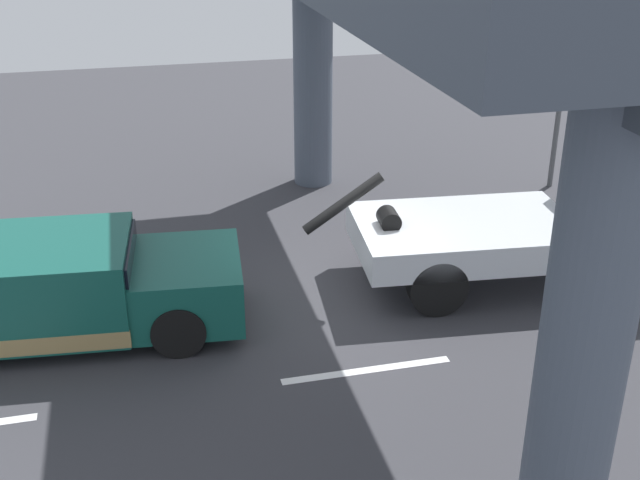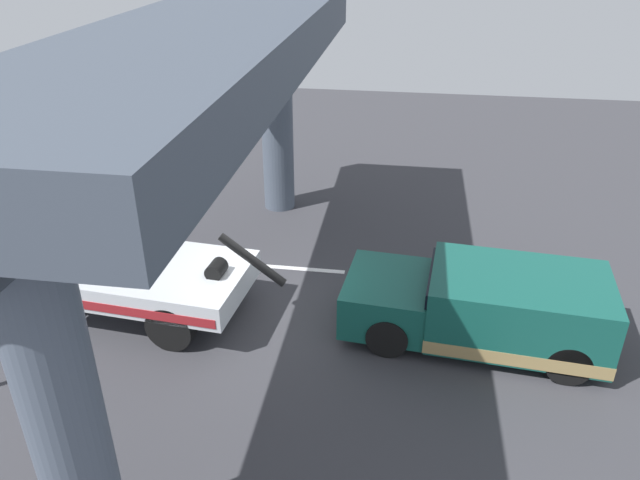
% 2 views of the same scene
% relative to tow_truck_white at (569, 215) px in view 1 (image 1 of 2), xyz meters
% --- Properties ---
extents(ground_plane, '(60.00, 40.00, 0.10)m').
position_rel_tow_truck_white_xyz_m(ground_plane, '(-4.41, 0.07, -1.25)').
color(ground_plane, '#38383D').
extents(lane_stripe_mid, '(2.60, 0.16, 0.01)m').
position_rel_tow_truck_white_xyz_m(lane_stripe_mid, '(-4.41, -2.16, -1.20)').
color(lane_stripe_mid, silver).
rests_on(lane_stripe_mid, ground).
extents(tow_truck_white, '(7.33, 2.93, 2.46)m').
position_rel_tow_truck_white_xyz_m(tow_truck_white, '(0.00, 0.00, 0.00)').
color(tow_truck_white, silver).
rests_on(tow_truck_white, ground).
extents(towed_van_green, '(5.37, 2.63, 1.58)m').
position_rel_tow_truck_white_xyz_m(towed_van_green, '(-8.85, 0.08, -0.42)').
color(towed_van_green, '#145147').
rests_on(towed_van_green, ground).
extents(traffic_light_far, '(0.39, 0.32, 4.53)m').
position_rel_tow_truck_white_xyz_m(traffic_light_far, '(2.10, 4.27, 2.09)').
color(traffic_light_far, '#515456').
rests_on(traffic_light_far, ground).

